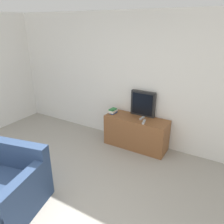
# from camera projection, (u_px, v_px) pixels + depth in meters

# --- Properties ---
(wall_back) EXTENTS (9.00, 0.06, 2.60)m
(wall_back) POSITION_uv_depth(u_px,v_px,m) (135.00, 81.00, 4.35)
(wall_back) COLOR white
(wall_back) RESTS_ON ground_plane
(tv_stand) EXTENTS (1.26, 0.46, 0.63)m
(tv_stand) POSITION_uv_depth(u_px,v_px,m) (136.00, 132.00, 4.41)
(tv_stand) COLOR brown
(tv_stand) RESTS_ON ground_plane
(television) EXTENTS (0.50, 0.09, 0.51)m
(television) POSITION_uv_depth(u_px,v_px,m) (143.00, 104.00, 4.32)
(television) COLOR black
(television) RESTS_ON tv_stand
(book_stack) EXTENTS (0.16, 0.20, 0.09)m
(book_stack) POSITION_uv_depth(u_px,v_px,m) (113.00, 111.00, 4.52)
(book_stack) COLOR #23478E
(book_stack) RESTS_ON tv_stand
(remote_on_stand) EXTENTS (0.05, 0.16, 0.02)m
(remote_on_stand) POSITION_uv_depth(u_px,v_px,m) (142.00, 118.00, 4.26)
(remote_on_stand) COLOR #B7B7B7
(remote_on_stand) RESTS_ON tv_stand
(remote_secondary) EXTENTS (0.08, 0.20, 0.02)m
(remote_secondary) POSITION_uv_depth(u_px,v_px,m) (144.00, 122.00, 4.10)
(remote_secondary) COLOR #B7B7B7
(remote_secondary) RESTS_ON tv_stand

